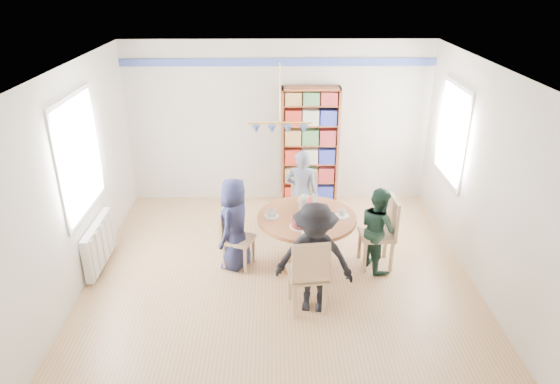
{
  "coord_description": "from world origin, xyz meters",
  "views": [
    {
      "loc": [
        -0.08,
        -5.5,
        3.74
      ],
      "look_at": [
        0.0,
        0.4,
        1.05
      ],
      "focal_mm": 32.0,
      "sensor_mm": 36.0,
      "label": 1
    }
  ],
  "objects_px": {
    "radiator": "(99,244)",
    "bookshelf": "(310,147)",
    "dining_table": "(306,229)",
    "chair_right": "(383,229)",
    "chair_left": "(233,234)",
    "person_right": "(378,229)",
    "chair_far": "(305,199)",
    "chair_near": "(309,272)",
    "person_left": "(235,224)",
    "person_near": "(314,259)",
    "person_far": "(302,193)"
  },
  "relations": [
    {
      "from": "chair_right",
      "to": "person_right",
      "type": "bearing_deg",
      "value": -150.22
    },
    {
      "from": "person_right",
      "to": "person_far",
      "type": "relative_size",
      "value": 0.87
    },
    {
      "from": "dining_table",
      "to": "person_right",
      "type": "bearing_deg",
      "value": -2.32
    },
    {
      "from": "chair_right",
      "to": "chair_left",
      "type": "bearing_deg",
      "value": 178.99
    },
    {
      "from": "chair_right",
      "to": "bookshelf",
      "type": "relative_size",
      "value": 0.5
    },
    {
      "from": "chair_near",
      "to": "bookshelf",
      "type": "xyz_separation_m",
      "value": [
        0.21,
        3.04,
        0.44
      ]
    },
    {
      "from": "person_right",
      "to": "person_near",
      "type": "bearing_deg",
      "value": 114.77
    },
    {
      "from": "dining_table",
      "to": "radiator",
      "type": "bearing_deg",
      "value": 179.72
    },
    {
      "from": "person_left",
      "to": "chair_right",
      "type": "bearing_deg",
      "value": 109.43
    },
    {
      "from": "chair_left",
      "to": "person_left",
      "type": "distance_m",
      "value": 0.17
    },
    {
      "from": "radiator",
      "to": "person_right",
      "type": "height_order",
      "value": "person_right"
    },
    {
      "from": "person_right",
      "to": "bookshelf",
      "type": "distance_m",
      "value": 2.26
    },
    {
      "from": "radiator",
      "to": "dining_table",
      "type": "height_order",
      "value": "dining_table"
    },
    {
      "from": "chair_far",
      "to": "chair_near",
      "type": "xyz_separation_m",
      "value": [
        -0.08,
        -2.05,
        0.03
      ]
    },
    {
      "from": "radiator",
      "to": "bookshelf",
      "type": "height_order",
      "value": "bookshelf"
    },
    {
      "from": "person_left",
      "to": "person_far",
      "type": "relative_size",
      "value": 0.95
    },
    {
      "from": "chair_far",
      "to": "person_near",
      "type": "distance_m",
      "value": 2.01
    },
    {
      "from": "chair_right",
      "to": "chair_near",
      "type": "bearing_deg",
      "value": -136.91
    },
    {
      "from": "person_left",
      "to": "person_near",
      "type": "distance_m",
      "value": 1.37
    },
    {
      "from": "radiator",
      "to": "chair_right",
      "type": "bearing_deg",
      "value": -0.09
    },
    {
      "from": "chair_right",
      "to": "person_left",
      "type": "distance_m",
      "value": 1.97
    },
    {
      "from": "radiator",
      "to": "person_left",
      "type": "relative_size",
      "value": 0.79
    },
    {
      "from": "person_right",
      "to": "radiator",
      "type": "bearing_deg",
      "value": 69.41
    },
    {
      "from": "chair_right",
      "to": "radiator",
      "type": "bearing_deg",
      "value": 179.91
    },
    {
      "from": "dining_table",
      "to": "person_right",
      "type": "distance_m",
      "value": 0.94
    },
    {
      "from": "radiator",
      "to": "person_right",
      "type": "bearing_deg",
      "value": -0.8
    },
    {
      "from": "chair_near",
      "to": "bookshelf",
      "type": "distance_m",
      "value": 3.08
    },
    {
      "from": "dining_table",
      "to": "chair_right",
      "type": "distance_m",
      "value": 1.02
    },
    {
      "from": "chair_right",
      "to": "person_near",
      "type": "xyz_separation_m",
      "value": [
        -0.99,
        -0.95,
        0.14
      ]
    },
    {
      "from": "chair_left",
      "to": "dining_table",
      "type": "bearing_deg",
      "value": -2.53
    },
    {
      "from": "person_far",
      "to": "person_near",
      "type": "height_order",
      "value": "person_near"
    },
    {
      "from": "chair_left",
      "to": "person_left",
      "type": "relative_size",
      "value": 0.67
    },
    {
      "from": "dining_table",
      "to": "chair_left",
      "type": "bearing_deg",
      "value": 177.47
    },
    {
      "from": "chair_left",
      "to": "bookshelf",
      "type": "bearing_deg",
      "value": 60.35
    },
    {
      "from": "radiator",
      "to": "person_near",
      "type": "xyz_separation_m",
      "value": [
        2.79,
        -0.95,
        0.34
      ]
    },
    {
      "from": "radiator",
      "to": "chair_near",
      "type": "bearing_deg",
      "value": -20.05
    },
    {
      "from": "chair_far",
      "to": "person_near",
      "type": "bearing_deg",
      "value": -90.32
    },
    {
      "from": "dining_table",
      "to": "person_near",
      "type": "height_order",
      "value": "person_near"
    },
    {
      "from": "radiator",
      "to": "person_left",
      "type": "bearing_deg",
      "value": 0.21
    },
    {
      "from": "radiator",
      "to": "chair_near",
      "type": "height_order",
      "value": "chair_near"
    },
    {
      "from": "person_right",
      "to": "person_near",
      "type": "xyz_separation_m",
      "value": [
        -0.91,
        -0.9,
        0.11
      ]
    },
    {
      "from": "chair_right",
      "to": "person_right",
      "type": "height_order",
      "value": "person_right"
    },
    {
      "from": "person_left",
      "to": "person_far",
      "type": "bearing_deg",
      "value": 153.92
    },
    {
      "from": "chair_far",
      "to": "bookshelf",
      "type": "distance_m",
      "value": 1.1
    },
    {
      "from": "radiator",
      "to": "chair_left",
      "type": "xyz_separation_m",
      "value": [
        1.79,
        0.03,
        0.11
      ]
    },
    {
      "from": "person_near",
      "to": "bookshelf",
      "type": "distance_m",
      "value": 3.01
    },
    {
      "from": "person_near",
      "to": "person_right",
      "type": "bearing_deg",
      "value": 53.67
    },
    {
      "from": "chair_left",
      "to": "person_far",
      "type": "distance_m",
      "value": 1.31
    },
    {
      "from": "radiator",
      "to": "chair_far",
      "type": "bearing_deg",
      "value": 20.61
    },
    {
      "from": "chair_left",
      "to": "chair_far",
      "type": "relative_size",
      "value": 0.92
    }
  ]
}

